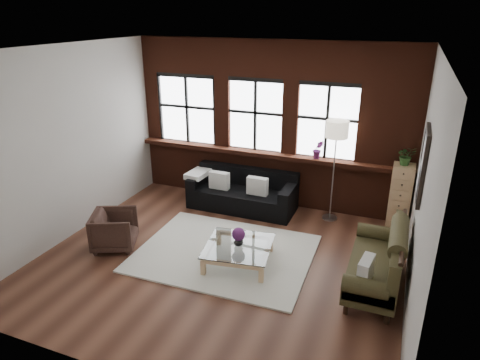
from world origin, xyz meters
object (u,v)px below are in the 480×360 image
at_px(coffee_table, 239,255).
at_px(vase, 239,241).
at_px(vintage_settee, 375,259).
at_px(armchair, 115,230).
at_px(dark_sofa, 242,191).
at_px(drawer_chest, 400,196).
at_px(floor_lamp, 334,168).

height_order(coffee_table, vase, vase).
distance_m(vintage_settee, armchair, 4.10).
bearing_deg(vase, dark_sofa, 109.61).
distance_m(dark_sofa, vase, 2.02).
bearing_deg(drawer_chest, armchair, -150.03).
xyz_separation_m(vintage_settee, floor_lamp, (-0.96, 1.93, 0.56)).
xyz_separation_m(dark_sofa, coffee_table, (0.68, -1.90, -0.22)).
height_order(coffee_table, floor_lamp, floor_lamp).
distance_m(coffee_table, drawer_chest, 3.16).
relative_size(vintage_settee, vase, 11.34).
distance_m(coffee_table, vase, 0.24).
relative_size(coffee_table, vase, 6.55).
bearing_deg(vintage_settee, dark_sofa, 146.69).
distance_m(dark_sofa, coffee_table, 2.03).
relative_size(vintage_settee, coffee_table, 1.73).
relative_size(vintage_settee, floor_lamp, 0.84).
height_order(armchair, floor_lamp, floor_lamp).
bearing_deg(armchair, vintage_settee, -108.74).
height_order(armchair, drawer_chest, drawer_chest).
bearing_deg(drawer_chest, vase, -135.09).
xyz_separation_m(vintage_settee, drawer_chest, (0.23, 2.06, 0.14)).
distance_m(vintage_settee, coffee_table, 2.02).
bearing_deg(dark_sofa, floor_lamp, 6.09).
bearing_deg(dark_sofa, coffee_table, -70.39).
bearing_deg(floor_lamp, vase, -116.38).
distance_m(vase, drawer_chest, 3.14).
height_order(vintage_settee, armchair, vintage_settee).
xyz_separation_m(vase, drawer_chest, (2.22, 2.21, 0.20)).
bearing_deg(drawer_chest, vintage_settee, -96.36).
height_order(vase, floor_lamp, floor_lamp).
relative_size(dark_sofa, vase, 13.75).
relative_size(dark_sofa, armchair, 3.02).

